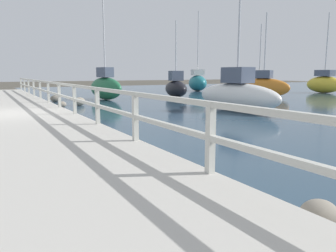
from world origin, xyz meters
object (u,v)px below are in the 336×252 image
(sailboat_orange, at_px, (264,86))
(sailboat_yellow, at_px, (324,83))
(sailboat_gray, at_px, (259,84))
(sailboat_black, at_px, (176,87))
(sailboat_white, at_px, (237,94))
(sailboat_green, at_px, (105,87))
(sailboat_teal, at_px, (198,82))

(sailboat_orange, bearing_deg, sailboat_yellow, -13.61)
(sailboat_gray, relative_size, sailboat_black, 1.11)
(sailboat_black, height_order, sailboat_white, sailboat_white)
(sailboat_gray, relative_size, sailboat_white, 0.89)
(sailboat_black, bearing_deg, sailboat_green, -173.20)
(sailboat_teal, bearing_deg, sailboat_yellow, -29.54)
(sailboat_yellow, height_order, sailboat_orange, sailboat_yellow)
(sailboat_black, xyz_separation_m, sailboat_orange, (5.40, -2.99, 0.07))
(sailboat_white, xyz_separation_m, sailboat_green, (-3.13, 8.93, 0.10))
(sailboat_yellow, relative_size, sailboat_black, 1.27)
(sailboat_yellow, xyz_separation_m, sailboat_orange, (-8.21, -1.12, -0.08))
(sailboat_orange, bearing_deg, sailboat_green, 140.62)
(sailboat_white, bearing_deg, sailboat_orange, 34.08)
(sailboat_black, relative_size, sailboat_green, 0.73)
(sailboat_black, xyz_separation_m, sailboat_green, (-4.99, 0.39, 0.14))
(sailboat_gray, distance_m, sailboat_orange, 5.87)
(sailboat_orange, distance_m, sailboat_green, 10.93)
(sailboat_black, bearing_deg, sailboat_orange, -17.64)
(sailboat_teal, bearing_deg, sailboat_green, -135.54)
(sailboat_teal, xyz_separation_m, sailboat_black, (-6.03, -6.13, -0.15))
(sailboat_yellow, bearing_deg, sailboat_orange, -178.30)
(sailboat_teal, height_order, sailboat_black, sailboat_teal)
(sailboat_yellow, height_order, sailboat_white, sailboat_yellow)
(sailboat_gray, bearing_deg, sailboat_green, 169.75)
(sailboat_yellow, relative_size, sailboat_orange, 1.15)
(sailboat_white, xyz_separation_m, sailboat_orange, (7.27, 5.55, 0.03))
(sailboat_white, bearing_deg, sailboat_green, 106.05)
(sailboat_green, bearing_deg, sailboat_yellow, -19.06)
(sailboat_teal, distance_m, sailboat_white, 16.65)
(sailboat_green, bearing_deg, sailboat_white, -82.81)
(sailboat_yellow, distance_m, sailboat_green, 18.74)
(sailboat_teal, bearing_deg, sailboat_black, -117.57)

